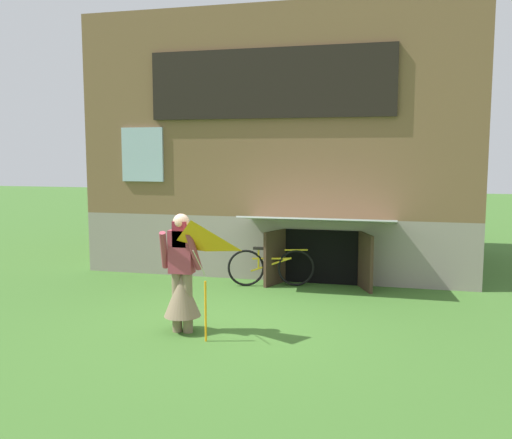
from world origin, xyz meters
name	(u,v)px	position (x,y,z in m)	size (l,w,h in m)	color
ground_plane	(225,325)	(0.00, 0.00, 0.00)	(60.00, 60.00, 0.00)	#3D6B28
log_house	(292,146)	(0.00, 5.46, 2.68)	(7.95, 6.05, 5.36)	gray
person	(182,283)	(-0.48, -0.46, 0.71)	(0.61, 0.53, 1.69)	#7F6B51
kite	(192,248)	(-0.15, -0.94, 1.31)	(0.79, 0.78, 1.58)	orange
bicycle_yellow	(271,267)	(0.13, 2.54, 0.37)	(1.62, 0.45, 0.75)	black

